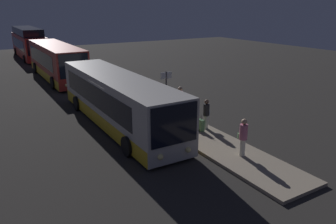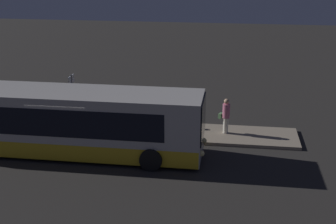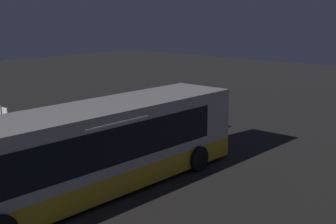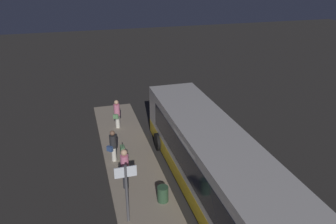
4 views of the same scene
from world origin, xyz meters
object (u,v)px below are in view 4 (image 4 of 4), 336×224
sign_post (126,187)px  trash_bin (163,194)px  passenger_waiting (125,167)px  suitcase (123,152)px  bus_lead (214,166)px  passenger_boarding (117,113)px  passenger_with_bags (113,145)px

sign_post → trash_bin: size_ratio=3.63×
passenger_waiting → suitcase: passenger_waiting is taller
suitcase → trash_bin: 3.77m
suitcase → sign_post: 4.54m
bus_lead → passenger_waiting: bus_lead is taller
passenger_waiting → trash_bin: (-1.24, -1.26, -0.70)m
bus_lead → passenger_waiting: bearing=70.0°
passenger_boarding → trash_bin: 7.00m
passenger_waiting → sign_post: sign_post is taller
bus_lead → passenger_with_bags: bus_lead is taller
bus_lead → sign_post: 3.71m
passenger_boarding → sign_post: (-7.65, 0.71, 0.59)m
passenger_boarding → passenger_waiting: bearing=108.8°
passenger_waiting → trash_bin: bearing=-122.4°
passenger_waiting → bus_lead: bearing=-97.8°
sign_post → suitcase: bearing=-6.4°
passenger_waiting → sign_post: size_ratio=0.78×
passenger_with_bags → sign_post: sign_post is taller
suitcase → sign_post: (-4.36, 0.49, 1.20)m
passenger_boarding → suitcase: bearing=109.6°
passenger_waiting → suitcase: 2.51m
passenger_boarding → passenger_waiting: passenger_waiting is taller
passenger_with_bags → sign_post: 4.24m
passenger_boarding → trash_bin: (-6.93, -0.79, -0.59)m
passenger_boarding → passenger_with_bags: size_ratio=1.06×
passenger_boarding → trash_bin: bearing=120.0°
passenger_waiting → suitcase: (2.39, -0.25, -0.72)m
passenger_with_bags → trash_bin: (-3.46, -1.46, -0.54)m
passenger_boarding → suitcase: passenger_boarding is taller
passenger_waiting → passenger_with_bags: passenger_waiting is taller
sign_post → trash_bin: (0.72, -1.50, -1.18)m
suitcase → trash_bin: size_ratio=1.30×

